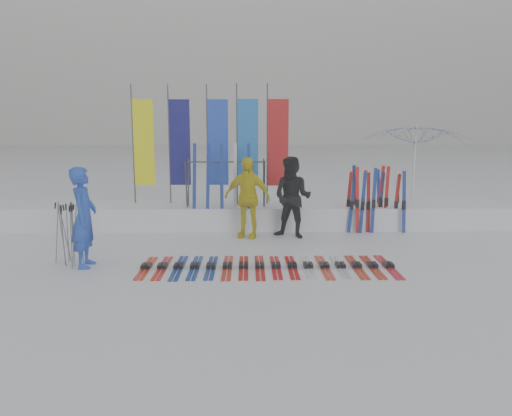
{
  "coord_description": "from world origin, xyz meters",
  "views": [
    {
      "loc": [
        0.03,
        -8.75,
        2.74
      ],
      "look_at": [
        0.2,
        1.6,
        1.0
      ],
      "focal_mm": 35.0,
      "sensor_mm": 36.0,
      "label": 1
    }
  ],
  "objects_px": {
    "person_yellow": "(247,198)",
    "ski_row": "(268,266)",
    "person_blue": "(84,217)",
    "tent_canopy": "(415,169)",
    "ski_rack": "(226,177)",
    "person_black": "(292,198)"
  },
  "relations": [
    {
      "from": "person_yellow",
      "to": "ski_row",
      "type": "distance_m",
      "value": 2.87
    },
    {
      "from": "person_blue",
      "to": "person_yellow",
      "type": "xyz_separation_m",
      "value": [
        3.14,
        2.52,
        0.01
      ]
    },
    {
      "from": "tent_canopy",
      "to": "ski_rack",
      "type": "bearing_deg",
      "value": -160.82
    },
    {
      "from": "tent_canopy",
      "to": "person_blue",
      "type": "bearing_deg",
      "value": -146.48
    },
    {
      "from": "person_blue",
      "to": "person_black",
      "type": "height_order",
      "value": "person_black"
    },
    {
      "from": "person_blue",
      "to": "tent_canopy",
      "type": "relative_size",
      "value": 0.62
    },
    {
      "from": "person_yellow",
      "to": "ski_rack",
      "type": "height_order",
      "value": "person_yellow"
    },
    {
      "from": "ski_row",
      "to": "ski_rack",
      "type": "height_order",
      "value": "ski_rack"
    },
    {
      "from": "tent_canopy",
      "to": "ski_row",
      "type": "height_order",
      "value": "tent_canopy"
    },
    {
      "from": "ski_row",
      "to": "ski_rack",
      "type": "bearing_deg",
      "value": 104.79
    },
    {
      "from": "tent_canopy",
      "to": "ski_row",
      "type": "xyz_separation_m",
      "value": [
        -4.65,
        -5.58,
        -1.38
      ]
    },
    {
      "from": "person_black",
      "to": "person_yellow",
      "type": "height_order",
      "value": "person_black"
    },
    {
      "from": "person_blue",
      "to": "tent_canopy",
      "type": "distance_m",
      "value": 9.83
    },
    {
      "from": "person_black",
      "to": "tent_canopy",
      "type": "xyz_separation_m",
      "value": [
        3.95,
        2.97,
        0.42
      ]
    },
    {
      "from": "tent_canopy",
      "to": "ski_rack",
      "type": "height_order",
      "value": "tent_canopy"
    },
    {
      "from": "person_blue",
      "to": "ski_row",
      "type": "relative_size",
      "value": 0.4
    },
    {
      "from": "person_black",
      "to": "ski_rack",
      "type": "height_order",
      "value": "person_black"
    },
    {
      "from": "ski_row",
      "to": "ski_rack",
      "type": "distance_m",
      "value": 3.99
    },
    {
      "from": "person_yellow",
      "to": "ski_row",
      "type": "xyz_separation_m",
      "value": [
        0.4,
        -2.68,
        -0.95
      ]
    },
    {
      "from": "person_yellow",
      "to": "tent_canopy",
      "type": "bearing_deg",
      "value": 47.63
    },
    {
      "from": "person_blue",
      "to": "ski_rack",
      "type": "height_order",
      "value": "person_blue"
    },
    {
      "from": "person_blue",
      "to": "person_black",
      "type": "relative_size",
      "value": 0.98
    }
  ]
}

